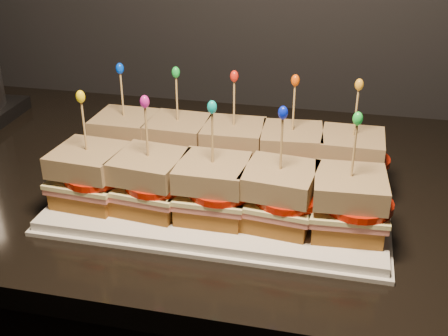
# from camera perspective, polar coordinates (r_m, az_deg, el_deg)

# --- Properties ---
(granite_slab) EXTENTS (2.27, 0.67, 0.03)m
(granite_slab) POSITION_cam_1_polar(r_m,az_deg,el_deg) (0.92, -2.45, -1.23)
(granite_slab) COLOR black
(granite_slab) RESTS_ON cabinet
(platter) EXTENTS (0.46, 0.28, 0.02)m
(platter) POSITION_cam_1_polar(r_m,az_deg,el_deg) (0.81, -0.00, -2.90)
(platter) COLOR white
(platter) RESTS_ON granite_slab
(platter_rim) EXTENTS (0.47, 0.29, 0.01)m
(platter_rim) POSITION_cam_1_polar(r_m,az_deg,el_deg) (0.82, -0.00, -3.27)
(platter_rim) COLOR white
(platter_rim) RESTS_ON granite_slab
(sandwich_0_bread_bot) EXTENTS (0.09, 0.09, 0.02)m
(sandwich_0_bread_bot) POSITION_cam_1_polar(r_m,az_deg,el_deg) (0.91, -9.83, 1.45)
(sandwich_0_bread_bot) COLOR brown
(sandwich_0_bread_bot) RESTS_ON platter
(sandwich_0_ham) EXTENTS (0.10, 0.09, 0.01)m
(sandwich_0_ham) POSITION_cam_1_polar(r_m,az_deg,el_deg) (0.90, -9.90, 2.37)
(sandwich_0_ham) COLOR #CD6758
(sandwich_0_ham) RESTS_ON sandwich_0_bread_bot
(sandwich_0_cheese) EXTENTS (0.10, 0.09, 0.01)m
(sandwich_0_cheese) POSITION_cam_1_polar(r_m,az_deg,el_deg) (0.90, -9.94, 2.77)
(sandwich_0_cheese) COLOR beige
(sandwich_0_cheese) RESTS_ON sandwich_0_ham
(sandwich_0_tomato) EXTENTS (0.09, 0.09, 0.01)m
(sandwich_0_tomato) POSITION_cam_1_polar(r_m,az_deg,el_deg) (0.89, -9.40, 3.00)
(sandwich_0_tomato) COLOR #B21806
(sandwich_0_tomato) RESTS_ON sandwich_0_cheese
(sandwich_0_bread_top) EXTENTS (0.09, 0.09, 0.03)m
(sandwich_0_bread_top) POSITION_cam_1_polar(r_m,az_deg,el_deg) (0.89, -10.07, 4.36)
(sandwich_0_bread_top) COLOR #4C270D
(sandwich_0_bread_top) RESTS_ON sandwich_0_tomato
(sandwich_0_pick) EXTENTS (0.00, 0.00, 0.09)m
(sandwich_0_pick) POSITION_cam_1_polar(r_m,az_deg,el_deg) (0.88, -10.30, 7.09)
(sandwich_0_pick) COLOR tan
(sandwich_0_pick) RESTS_ON sandwich_0_bread_top
(sandwich_0_frill) EXTENTS (0.01, 0.01, 0.02)m
(sandwich_0_frill) POSITION_cam_1_polar(r_m,az_deg,el_deg) (0.86, -10.54, 9.92)
(sandwich_0_frill) COLOR #033AE2
(sandwich_0_frill) RESTS_ON sandwich_0_pick
(sandwich_1_bread_bot) EXTENTS (0.09, 0.09, 0.02)m
(sandwich_1_bread_bot) POSITION_cam_1_polar(r_m,az_deg,el_deg) (0.88, -4.57, 0.94)
(sandwich_1_bread_bot) COLOR brown
(sandwich_1_bread_bot) RESTS_ON platter
(sandwich_1_ham) EXTENTS (0.10, 0.09, 0.01)m
(sandwich_1_ham) POSITION_cam_1_polar(r_m,az_deg,el_deg) (0.88, -4.61, 1.88)
(sandwich_1_ham) COLOR #CD6758
(sandwich_1_ham) RESTS_ON sandwich_1_bread_bot
(sandwich_1_cheese) EXTENTS (0.10, 0.10, 0.01)m
(sandwich_1_cheese) POSITION_cam_1_polar(r_m,az_deg,el_deg) (0.87, -4.63, 2.30)
(sandwich_1_cheese) COLOR beige
(sandwich_1_cheese) RESTS_ON sandwich_1_ham
(sandwich_1_tomato) EXTENTS (0.09, 0.09, 0.01)m
(sandwich_1_tomato) POSITION_cam_1_polar(r_m,az_deg,el_deg) (0.86, -4.00, 2.53)
(sandwich_1_tomato) COLOR #B21806
(sandwich_1_tomato) RESTS_ON sandwich_1_cheese
(sandwich_1_bread_top) EXTENTS (0.09, 0.09, 0.03)m
(sandwich_1_bread_top) POSITION_cam_1_polar(r_m,az_deg,el_deg) (0.86, -4.69, 3.93)
(sandwich_1_bread_top) COLOR #4C270D
(sandwich_1_bread_top) RESTS_ON sandwich_1_tomato
(sandwich_1_pick) EXTENTS (0.00, 0.00, 0.09)m
(sandwich_1_pick) POSITION_cam_1_polar(r_m,az_deg,el_deg) (0.85, -4.80, 6.75)
(sandwich_1_pick) COLOR tan
(sandwich_1_pick) RESTS_ON sandwich_1_bread_top
(sandwich_1_frill) EXTENTS (0.01, 0.01, 0.02)m
(sandwich_1_frill) POSITION_cam_1_polar(r_m,az_deg,el_deg) (0.83, -4.92, 9.67)
(sandwich_1_frill) COLOR green
(sandwich_1_frill) RESTS_ON sandwich_1_pick
(sandwich_2_bread_bot) EXTENTS (0.09, 0.09, 0.02)m
(sandwich_2_bread_bot) POSITION_cam_1_polar(r_m,az_deg,el_deg) (0.86, 0.97, 0.39)
(sandwich_2_bread_bot) COLOR brown
(sandwich_2_bread_bot) RESTS_ON platter
(sandwich_2_ham) EXTENTS (0.10, 0.09, 0.01)m
(sandwich_2_ham) POSITION_cam_1_polar(r_m,az_deg,el_deg) (0.85, 0.98, 1.35)
(sandwich_2_ham) COLOR #CD6758
(sandwich_2_ham) RESTS_ON sandwich_2_bread_bot
(sandwich_2_cheese) EXTENTS (0.10, 0.10, 0.01)m
(sandwich_2_cheese) POSITION_cam_1_polar(r_m,az_deg,el_deg) (0.85, 0.98, 1.77)
(sandwich_2_cheese) COLOR beige
(sandwich_2_cheese) RESTS_ON sandwich_2_ham
(sandwich_2_tomato) EXTENTS (0.09, 0.09, 0.01)m
(sandwich_2_tomato) POSITION_cam_1_polar(r_m,az_deg,el_deg) (0.84, 1.70, 2.00)
(sandwich_2_tomato) COLOR #B21806
(sandwich_2_tomato) RESTS_ON sandwich_2_cheese
(sandwich_2_bread_top) EXTENTS (0.09, 0.09, 0.03)m
(sandwich_2_bread_top) POSITION_cam_1_polar(r_m,az_deg,el_deg) (0.84, 1.00, 3.44)
(sandwich_2_bread_top) COLOR #4C270D
(sandwich_2_bread_top) RESTS_ON sandwich_2_tomato
(sandwich_2_pick) EXTENTS (0.00, 0.00, 0.09)m
(sandwich_2_pick) POSITION_cam_1_polar(r_m,az_deg,el_deg) (0.82, 1.02, 6.32)
(sandwich_2_pick) COLOR tan
(sandwich_2_pick) RESTS_ON sandwich_2_bread_top
(sandwich_2_frill) EXTENTS (0.01, 0.01, 0.02)m
(sandwich_2_frill) POSITION_cam_1_polar(r_m,az_deg,el_deg) (0.81, 1.05, 9.31)
(sandwich_2_frill) COLOR red
(sandwich_2_frill) RESTS_ON sandwich_2_pick
(sandwich_3_bread_bot) EXTENTS (0.09, 0.09, 0.02)m
(sandwich_3_bread_bot) POSITION_cam_1_polar(r_m,az_deg,el_deg) (0.85, 6.73, -0.19)
(sandwich_3_bread_bot) COLOR brown
(sandwich_3_bread_bot) RESTS_ON platter
(sandwich_3_ham) EXTENTS (0.10, 0.10, 0.01)m
(sandwich_3_ham) POSITION_cam_1_polar(r_m,az_deg,el_deg) (0.84, 6.79, 0.78)
(sandwich_3_ham) COLOR #CD6758
(sandwich_3_ham) RESTS_ON sandwich_3_bread_bot
(sandwich_3_cheese) EXTENTS (0.10, 0.10, 0.01)m
(sandwich_3_cheese) POSITION_cam_1_polar(r_m,az_deg,el_deg) (0.84, 6.81, 1.21)
(sandwich_3_cheese) COLOR beige
(sandwich_3_cheese) RESTS_ON sandwich_3_ham
(sandwich_3_tomato) EXTENTS (0.09, 0.09, 0.01)m
(sandwich_3_tomato) POSITION_cam_1_polar(r_m,az_deg,el_deg) (0.83, 7.61, 1.43)
(sandwich_3_tomato) COLOR #B21806
(sandwich_3_tomato) RESTS_ON sandwich_3_cheese
(sandwich_3_bread_top) EXTENTS (0.10, 0.10, 0.03)m
(sandwich_3_bread_top) POSITION_cam_1_polar(r_m,az_deg,el_deg) (0.83, 6.91, 2.90)
(sandwich_3_bread_top) COLOR #4C270D
(sandwich_3_bread_top) RESTS_ON sandwich_3_tomato
(sandwich_3_pick) EXTENTS (0.00, 0.00, 0.09)m
(sandwich_3_pick) POSITION_cam_1_polar(r_m,az_deg,el_deg) (0.81, 7.08, 5.81)
(sandwich_3_pick) COLOR tan
(sandwich_3_pick) RESTS_ON sandwich_3_bread_top
(sandwich_3_frill) EXTENTS (0.01, 0.01, 0.02)m
(sandwich_3_frill) POSITION_cam_1_polar(r_m,az_deg,el_deg) (0.80, 7.26, 8.83)
(sandwich_3_frill) COLOR #F35005
(sandwich_3_frill) RESTS_ON sandwich_3_pick
(sandwich_4_bread_bot) EXTENTS (0.09, 0.09, 0.02)m
(sandwich_4_bread_bot) POSITION_cam_1_polar(r_m,az_deg,el_deg) (0.85, 12.58, -0.77)
(sandwich_4_bread_bot) COLOR brown
(sandwich_4_bread_bot) RESTS_ON platter
(sandwich_4_ham) EXTENTS (0.10, 0.09, 0.01)m
(sandwich_4_ham) POSITION_cam_1_polar(r_m,az_deg,el_deg) (0.84, 12.69, 0.20)
(sandwich_4_ham) COLOR #CD6758
(sandwich_4_ham) RESTS_ON sandwich_4_bread_bot
(sandwich_4_cheese) EXTENTS (0.10, 0.09, 0.01)m
(sandwich_4_cheese) POSITION_cam_1_polar(r_m,az_deg,el_deg) (0.84, 12.74, 0.63)
(sandwich_4_cheese) COLOR beige
(sandwich_4_cheese) RESTS_ON sandwich_4_ham
(sandwich_4_tomato) EXTENTS (0.09, 0.09, 0.01)m
(sandwich_4_tomato) POSITION_cam_1_polar(r_m,az_deg,el_deg) (0.83, 13.60, 0.84)
(sandwich_4_tomato) COLOR #B21806
(sandwich_4_tomato) RESTS_ON sandwich_4_cheese
(sandwich_4_bread_top) EXTENTS (0.09, 0.09, 0.03)m
(sandwich_4_bread_top) POSITION_cam_1_polar(r_m,az_deg,el_deg) (0.83, 12.92, 2.31)
(sandwich_4_bread_top) COLOR #4C270D
(sandwich_4_bread_top) RESTS_ON sandwich_4_tomato
(sandwich_4_pick) EXTENTS (0.00, 0.00, 0.09)m
(sandwich_4_pick) POSITION_cam_1_polar(r_m,az_deg,el_deg) (0.81, 13.23, 5.21)
(sandwich_4_pick) COLOR tan
(sandwich_4_pick) RESTS_ON sandwich_4_bread_top
(sandwich_4_frill) EXTENTS (0.01, 0.01, 0.02)m
(sandwich_4_frill) POSITION_cam_1_polar(r_m,az_deg,el_deg) (0.79, 13.57, 8.24)
(sandwich_4_frill) COLOR orange
(sandwich_4_frill) RESTS_ON sandwich_4_pick
(sandwich_5_bread_bot) EXTENTS (0.09, 0.09, 0.02)m
(sandwich_5_bread_bot) POSITION_cam_1_polar(r_m,az_deg,el_deg) (0.80, -13.28, -2.39)
(sandwich_5_bread_bot) COLOR brown
(sandwich_5_bread_bot) RESTS_ON platter
(sandwich_5_ham) EXTENTS (0.10, 0.10, 0.01)m
(sandwich_5_ham) POSITION_cam_1_polar(r_m,az_deg,el_deg) (0.80, -13.40, -1.38)
(sandwich_5_ham) COLOR #CD6758
(sandwich_5_ham) RESTS_ON sandwich_5_bread_bot
(sandwich_5_cheese) EXTENTS (0.10, 0.10, 0.01)m
(sandwich_5_cheese) POSITION_cam_1_polar(r_m,az_deg,el_deg) (0.79, -13.45, -0.94)
(sandwich_5_cheese) COLOR beige
(sandwich_5_cheese) RESTS_ON sandwich_5_ham
(sandwich_5_tomato) EXTENTS (0.09, 0.09, 0.01)m
(sandwich_5_tomato) POSITION_cam_1_polar(r_m,az_deg,el_deg) (0.78, -12.90, -0.73)
(sandwich_5_tomato) COLOR #B21806
(sandwich_5_tomato) RESTS_ON sandwich_5_cheese
(sandwich_5_bread_top) EXTENTS (0.09, 0.09, 0.03)m
(sandwich_5_bread_top) POSITION_cam_1_polar(r_m,az_deg,el_deg) (0.78, -13.65, 0.82)
(sandwich_5_bread_top) COLOR #4C270D
(sandwich_5_bread_top) RESTS_ON sandwich_5_tomato
(sandwich_5_pick) EXTENTS (0.00, 0.00, 0.09)m
(sandwich_5_pick) POSITION_cam_1_polar(r_m,az_deg,el_deg) (0.76, -14.00, 3.86)
(sandwich_5_pick) COLOR tan
(sandwich_5_pick) RESTS_ON sandwich_5_bread_top
(sandwich_5_frill) EXTENTS (0.01, 0.01, 0.02)m
(sandwich_5_frill) POSITION_cam_1_polar(r_m,az_deg,el_deg) (0.75, -14.38, 7.04)
(sandwich_5_frill) COLOR yellow
(sandwich_5_frill) RESTS_ON sandwich_5_pick
(sandwich_6_bread_bot) EXTENTS (0.09, 0.09, 0.02)m
(sandwich_6_bread_bot) POSITION_cam_1_polar(r_m,az_deg,el_deg) (0.77, -7.42, -3.13)
(sandwich_6_bread_bot) COLOR brown
(sandwich_6_bread_bot) RESTS_ON platter
(sandwich_6_ham) EXTENTS (0.10, 0.10, 0.01)m
(sandwich_6_ham) POSITION_cam_1_polar(r_m,az_deg,el_deg) (0.76, -7.49, -2.09)
(sandwich_6_ham) COLOR #CD6758
(sandwich_6_ham) RESTS_ON sandwich_6_bread_bot
(sandwich_6_cheese) EXTENTS (0.11, 0.10, 0.01)m
(sandwich_6_cheese) POSITION_cam_1_polar(r_m,az_deg,el_deg) (0.76, -7.52, -1.62)
(sandwich_6_cheese) COLOR beige
(sandwich_6_cheese) RESTS_ON sandwich_6_ham
(sandwich_6_tomato) EXTENTS (0.09, 0.09, 0.01)m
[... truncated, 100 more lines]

